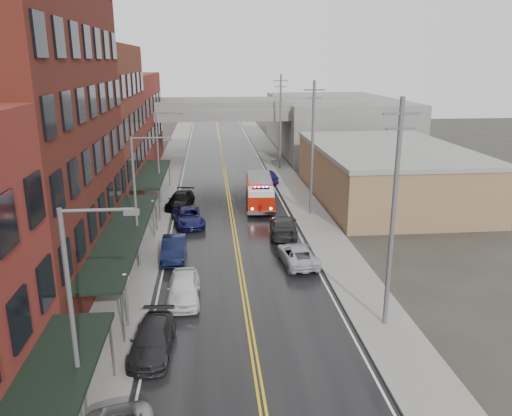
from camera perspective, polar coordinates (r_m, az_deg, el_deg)
road at (r=40.45m, az=-2.43°, el=-3.16°), size 11.00×160.00×0.02m
sidewalk_left at (r=40.74m, az=-12.76°, el=-3.32°), size 3.00×160.00×0.15m
sidewalk_right at (r=41.41m, az=7.72°, el=-2.73°), size 3.00×160.00×0.15m
curb_left at (r=40.55m, az=-10.44°, el=-3.28°), size 0.30×160.00×0.15m
curb_right at (r=41.08m, az=5.47°, el=-2.81°), size 0.30×160.00×0.15m
brick_building_b at (r=33.39m, az=-25.54°, el=6.98°), size 9.00×20.00×18.00m
brick_building_c at (r=50.24m, az=-18.73°, el=8.66°), size 9.00×15.00×15.00m
brick_building_far at (r=67.45m, az=-15.34°, el=9.45°), size 9.00×20.00×12.00m
tan_building at (r=52.46m, az=14.68°, el=3.73°), size 14.00×22.00×5.00m
right_far_block at (r=81.11m, az=8.93°, el=9.50°), size 18.00×30.00×8.00m
awning_1 at (r=33.29m, az=-14.83°, el=-2.67°), size 2.60×18.00×3.09m
awning_2 at (r=50.01m, az=-11.75°, el=3.89°), size 2.60×13.00×3.09m
globe_lamp_1 at (r=26.95m, az=-14.71°, el=-8.86°), size 0.44×0.44×3.12m
globe_lamp_2 at (r=39.94m, az=-11.68°, el=-0.28°), size 0.44×0.44×3.12m
street_lamp_0 at (r=18.71m, az=-19.59°, el=-11.28°), size 2.64×0.22×9.00m
street_lamp_1 at (r=33.46m, az=-13.25°, el=1.48°), size 2.64×0.22×9.00m
street_lamp_2 at (r=49.00m, az=-10.86°, el=6.31°), size 2.64×0.22×9.00m
utility_pole_0 at (r=25.83m, az=15.43°, el=-0.53°), size 1.80×0.24×12.00m
utility_pole_1 at (r=44.60m, az=6.46°, el=6.97°), size 1.80×0.24×12.00m
utility_pole_2 at (r=64.12m, az=2.80°, el=9.94°), size 1.80×0.24×12.00m
overpass at (r=70.49m, az=-3.92°, el=10.25°), size 40.00×10.00×7.50m
fire_truck at (r=47.95m, az=0.41°, el=1.91°), size 3.47×7.87×2.83m
parked_car_left_3 at (r=25.37m, az=-11.74°, el=-14.50°), size 2.18×4.81×1.37m
parked_car_left_4 at (r=29.95m, az=-8.27°, el=-9.02°), size 1.90×4.65×1.58m
parked_car_left_5 at (r=36.01m, az=-9.36°, el=-4.61°), size 1.66×4.69×1.54m
parked_car_left_6 at (r=43.26m, az=-7.71°, el=-1.00°), size 3.18×5.44×1.42m
parked_car_left_7 at (r=48.46m, az=-8.65°, el=0.90°), size 2.98×5.35×1.47m
parked_car_right_0 at (r=34.88m, az=4.77°, el=-5.32°), size 2.58×5.01×1.35m
parked_car_right_1 at (r=40.38m, az=3.13°, el=-2.03°), size 2.81×5.65×1.58m
parked_car_right_2 at (r=53.54m, az=0.67°, el=2.59°), size 3.00×4.66×1.48m
parked_car_right_3 at (r=57.66m, az=0.98°, el=3.59°), size 2.82×4.71×1.46m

